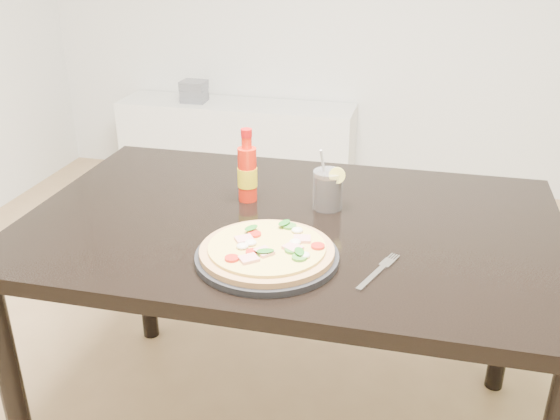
% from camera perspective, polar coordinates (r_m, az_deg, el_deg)
% --- Properties ---
extents(dining_table, '(1.40, 0.90, 0.75)m').
position_cam_1_polar(dining_table, '(1.68, 0.96, -3.40)').
color(dining_table, black).
rests_on(dining_table, ground).
extents(plate, '(0.33, 0.33, 0.02)m').
position_cam_1_polar(plate, '(1.45, -1.19, -4.30)').
color(plate, black).
rests_on(plate, dining_table).
extents(pizza, '(0.31, 0.31, 0.03)m').
position_cam_1_polar(pizza, '(1.44, -1.14, -3.63)').
color(pizza, '#B67C51').
rests_on(pizza, plate).
extents(hot_sauce_bottle, '(0.06, 0.06, 0.21)m').
position_cam_1_polar(hot_sauce_bottle, '(1.73, -3.01, 3.44)').
color(hot_sauce_bottle, red).
rests_on(hot_sauce_bottle, dining_table).
extents(cola_cup, '(0.09, 0.08, 0.17)m').
position_cam_1_polar(cola_cup, '(1.70, 4.39, 1.81)').
color(cola_cup, black).
rests_on(cola_cup, dining_table).
extents(fork, '(0.08, 0.18, 0.00)m').
position_cam_1_polar(fork, '(1.42, 9.06, -5.47)').
color(fork, silver).
rests_on(fork, dining_table).
extents(media_console, '(1.40, 0.34, 0.50)m').
position_cam_1_polar(media_console, '(3.80, -3.95, 6.05)').
color(media_console, white).
rests_on(media_console, ground).
extents(cd_stack, '(0.14, 0.12, 0.13)m').
position_cam_1_polar(cd_stack, '(3.78, -7.87, 10.70)').
color(cd_stack, slate).
rests_on(cd_stack, media_console).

